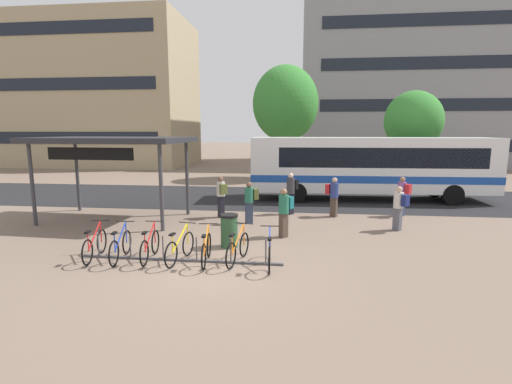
# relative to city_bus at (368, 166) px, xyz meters

# --- Properties ---
(ground) EXTENTS (200.00, 200.00, 0.00)m
(ground) POSITION_rel_city_bus_xyz_m (-5.71, -10.57, -1.78)
(ground) COLOR #7A6656
(bus_lane_asphalt) EXTENTS (80.00, 7.20, 0.01)m
(bus_lane_asphalt) POSITION_rel_city_bus_xyz_m (-5.71, 0.00, -1.77)
(bus_lane_asphalt) COLOR #232326
(bus_lane_asphalt) RESTS_ON ground
(city_bus) EXTENTS (12.09, 2.91, 3.20)m
(city_bus) POSITION_rel_city_bus_xyz_m (0.00, 0.00, 0.00)
(city_bus) COLOR white
(city_bus) RESTS_ON ground
(bike_rack) EXTENTS (5.70, 0.15, 0.70)m
(bike_rack) POSITION_rel_city_bus_xyz_m (-6.74, -10.17, -1.68)
(bike_rack) COLOR #47474C
(bike_rack) RESTS_ON ground
(parked_bicycle_red_0) EXTENTS (0.52, 1.71, 0.99)m
(parked_bicycle_red_0) POSITION_rel_city_bus_xyz_m (-9.16, -10.24, -1.39)
(parked_bicycle_red_0) COLOR black
(parked_bicycle_red_0) RESTS_ON ground
(parked_bicycle_blue_1) EXTENTS (0.52, 1.72, 0.99)m
(parked_bicycle_blue_1) POSITION_rel_city_bus_xyz_m (-8.40, -10.25, -1.39)
(parked_bicycle_blue_1) COLOR black
(parked_bicycle_blue_1) RESTS_ON ground
(parked_bicycle_red_2) EXTENTS (0.52, 1.72, 0.99)m
(parked_bicycle_red_2) POSITION_rel_city_bus_xyz_m (-7.60, -10.14, -1.39)
(parked_bicycle_red_2) COLOR black
(parked_bicycle_red_2) RESTS_ON ground
(parked_bicycle_yellow_3) EXTENTS (0.52, 1.71, 0.99)m
(parked_bicycle_yellow_3) POSITION_rel_city_bus_xyz_m (-6.73, -10.19, -1.39)
(parked_bicycle_yellow_3) COLOR black
(parked_bicycle_yellow_3) RESTS_ON ground
(parked_bicycle_orange_4) EXTENTS (0.52, 1.72, 0.99)m
(parked_bicycle_orange_4) POSITION_rel_city_bus_xyz_m (-5.97, -10.25, -1.39)
(parked_bicycle_orange_4) COLOR black
(parked_bicycle_orange_4) RESTS_ON ground
(parked_bicycle_orange_5) EXTENTS (0.55, 1.70, 0.99)m
(parked_bicycle_orange_5) POSITION_rel_city_bus_xyz_m (-5.14, -10.09, -1.39)
(parked_bicycle_orange_5) COLOR black
(parked_bicycle_orange_5) RESTS_ON ground
(parked_bicycle_blue_6) EXTENTS (0.52, 1.72, 0.99)m
(parked_bicycle_blue_6) POSITION_rel_city_bus_xyz_m (-4.26, -10.31, -1.39)
(parked_bicycle_blue_6) COLOR black
(parked_bicycle_blue_6) RESTS_ON ground
(transit_shelter) EXTENTS (6.03, 3.78, 3.29)m
(transit_shelter) POSITION_rel_city_bus_xyz_m (-10.83, -5.70, 1.32)
(transit_shelter) COLOR #38383D
(transit_shelter) RESTS_ON ground
(commuter_black_pack_0) EXTENTS (0.58, 0.60, 1.77)m
(commuter_black_pack_0) POSITION_rel_city_bus_xyz_m (-3.85, -3.86, -0.75)
(commuter_black_pack_0) COLOR black
(commuter_black_pack_0) RESTS_ON ground
(commuter_teal_pack_1) EXTENTS (0.58, 0.60, 1.66)m
(commuter_teal_pack_1) POSITION_rel_city_bus_xyz_m (-3.99, -7.46, -0.82)
(commuter_teal_pack_1) COLOR #47382D
(commuter_teal_pack_1) RESTS_ON ground
(commuter_red_pack_2) EXTENTS (0.60, 0.57, 1.66)m
(commuter_red_pack_2) POSITION_rel_city_bus_xyz_m (0.78, -3.71, -0.82)
(commuter_red_pack_2) COLOR #2D3851
(commuter_red_pack_2) RESTS_ON ground
(commuter_navy_pack_3) EXTENTS (0.59, 0.59, 1.60)m
(commuter_navy_pack_3) POSITION_rel_city_bus_xyz_m (0.05, -6.13, -0.85)
(commuter_navy_pack_3) COLOR #565660
(commuter_navy_pack_3) RESTS_ON ground
(commuter_olive_pack_4) EXTENTS (0.60, 0.50, 1.62)m
(commuter_olive_pack_4) POSITION_rel_city_bus_xyz_m (-5.38, -5.67, -0.85)
(commuter_olive_pack_4) COLOR #2D3851
(commuter_olive_pack_4) RESTS_ON ground
(commuter_olive_pack_5) EXTENTS (0.56, 0.60, 1.70)m
(commuter_olive_pack_5) POSITION_rel_city_bus_xyz_m (-6.68, -4.84, -0.79)
(commuter_olive_pack_5) COLOR black
(commuter_olive_pack_5) RESTS_ON ground
(commuter_red_pack_6) EXTENTS (0.60, 0.52, 1.65)m
(commuter_red_pack_6) POSITION_rel_city_bus_xyz_m (-2.10, -4.16, -0.83)
(commuter_red_pack_6) COLOR #47382D
(commuter_red_pack_6) RESTS_ON ground
(trash_bin) EXTENTS (0.55, 0.55, 1.03)m
(trash_bin) POSITION_rel_city_bus_xyz_m (-5.63, -8.74, -1.26)
(trash_bin) COLOR #284C2D
(trash_bin) RESTS_ON ground
(street_tree_0) EXTENTS (4.72, 4.72, 8.18)m
(street_tree_0) POSITION_rel_city_bus_xyz_m (-4.59, 8.17, 3.68)
(street_tree_0) COLOR brown
(street_tree_0) RESTS_ON ground
(street_tree_1) EXTENTS (3.54, 3.54, 5.99)m
(street_tree_1) POSITION_rel_city_bus_xyz_m (3.50, 5.04, 2.35)
(street_tree_1) COLOR brown
(street_tree_1) RESTS_ON ground
(building_left_wing) EXTENTS (20.14, 10.36, 14.38)m
(building_left_wing) POSITION_rel_city_bus_xyz_m (-24.97, 18.16, 5.42)
(building_left_wing) COLOR tan
(building_left_wing) RESTS_ON ground
(building_right_wing) EXTENTS (26.41, 13.87, 18.19)m
(building_right_wing) POSITION_rel_city_bus_xyz_m (9.92, 23.46, 7.32)
(building_right_wing) COLOR gray
(building_right_wing) RESTS_ON ground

